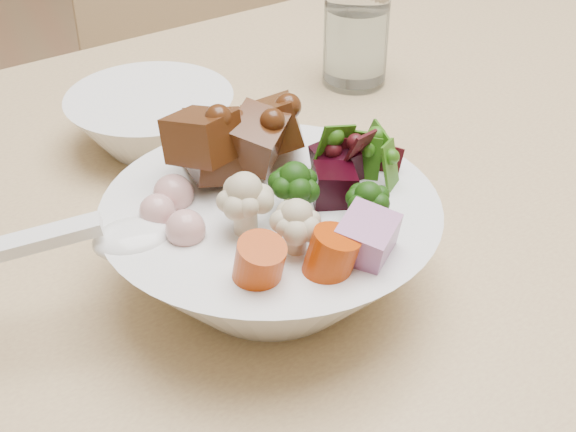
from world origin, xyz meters
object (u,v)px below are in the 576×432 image
(dining_table, at_px, (472,189))
(water_glass, at_px, (356,35))
(chair_far, at_px, (212,109))
(food_bowl, at_px, (273,237))
(side_bowl, at_px, (152,121))

(dining_table, height_order, water_glass, water_glass)
(chair_far, relative_size, water_glass, 6.84)
(food_bowl, distance_m, water_glass, 0.37)
(chair_far, bearing_deg, food_bowl, -101.80)
(dining_table, bearing_deg, chair_far, 88.65)
(food_bowl, height_order, side_bowl, food_bowl)
(food_bowl, bearing_deg, dining_table, 24.95)
(dining_table, relative_size, chair_far, 1.94)
(water_glass, relative_size, side_bowl, 0.76)
(water_glass, xyz_separation_m, side_bowl, (-0.25, -0.05, -0.03))
(chair_far, xyz_separation_m, water_glass, (0.03, -0.45, 0.29))
(chair_far, relative_size, food_bowl, 3.40)
(food_bowl, distance_m, side_bowl, 0.25)
(dining_table, xyz_separation_m, side_bowl, (-0.32, 0.11, 0.10))
(side_bowl, bearing_deg, food_bowl, -84.56)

